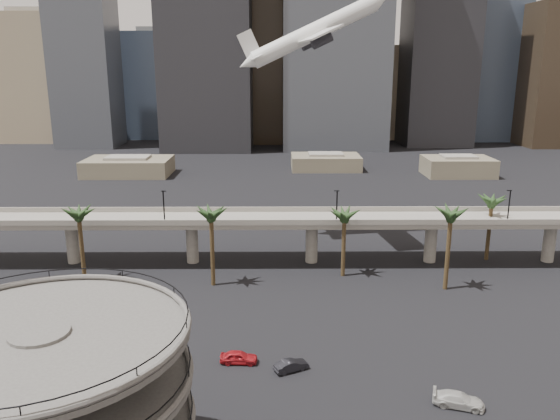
{
  "coord_description": "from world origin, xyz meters",
  "views": [
    {
      "loc": [
        4.44,
        -40.57,
        35.06
      ],
      "look_at": [
        4.96,
        28.0,
        17.05
      ],
      "focal_mm": 35.0,
      "sensor_mm": 36.0,
      "label": 1
    }
  ],
  "objects_px": {
    "car_b": "(291,365)",
    "overpass": "(252,224)",
    "car_a": "(239,357)",
    "parking_ramp": "(48,408)",
    "car_c": "(459,400)",
    "airborne_jet": "(314,33)"
  },
  "relations": [
    {
      "from": "car_b",
      "to": "overpass",
      "type": "bearing_deg",
      "value": -16.23
    },
    {
      "from": "overpass",
      "to": "car_a",
      "type": "height_order",
      "value": "overpass"
    },
    {
      "from": "parking_ramp",
      "to": "car_a",
      "type": "height_order",
      "value": "parking_ramp"
    },
    {
      "from": "parking_ramp",
      "to": "car_a",
      "type": "distance_m",
      "value": 28.06
    },
    {
      "from": "car_a",
      "to": "car_c",
      "type": "relative_size",
      "value": 0.85
    },
    {
      "from": "parking_ramp",
      "to": "car_c",
      "type": "relative_size",
      "value": 4.14
    },
    {
      "from": "parking_ramp",
      "to": "overpass",
      "type": "height_order",
      "value": "parking_ramp"
    },
    {
      "from": "parking_ramp",
      "to": "overpass",
      "type": "distance_m",
      "value": 60.46
    },
    {
      "from": "parking_ramp",
      "to": "car_a",
      "type": "xyz_separation_m",
      "value": [
        12.85,
        23.24,
        -9.06
      ]
    },
    {
      "from": "overpass",
      "to": "car_a",
      "type": "bearing_deg",
      "value": -90.24
    },
    {
      "from": "airborne_jet",
      "to": "car_b",
      "type": "height_order",
      "value": "airborne_jet"
    },
    {
      "from": "overpass",
      "to": "airborne_jet",
      "type": "distance_m",
      "value": 39.39
    },
    {
      "from": "overpass",
      "to": "car_b",
      "type": "distance_m",
      "value": 38.64
    },
    {
      "from": "parking_ramp",
      "to": "airborne_jet",
      "type": "bearing_deg",
      "value": 71.58
    },
    {
      "from": "airborne_jet",
      "to": "car_b",
      "type": "distance_m",
      "value": 67.25
    },
    {
      "from": "car_c",
      "to": "overpass",
      "type": "bearing_deg",
      "value": 44.86
    },
    {
      "from": "overpass",
      "to": "car_a",
      "type": "distance_m",
      "value": 36.36
    },
    {
      "from": "overpass",
      "to": "airborne_jet",
      "type": "bearing_deg",
      "value": 52.78
    },
    {
      "from": "parking_ramp",
      "to": "car_b",
      "type": "relative_size",
      "value": 5.32
    },
    {
      "from": "airborne_jet",
      "to": "car_c",
      "type": "distance_m",
      "value": 73.8
    },
    {
      "from": "airborne_jet",
      "to": "car_a",
      "type": "relative_size",
      "value": 6.73
    },
    {
      "from": "airborne_jet",
      "to": "car_c",
      "type": "bearing_deg",
      "value": -87.12
    }
  ]
}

